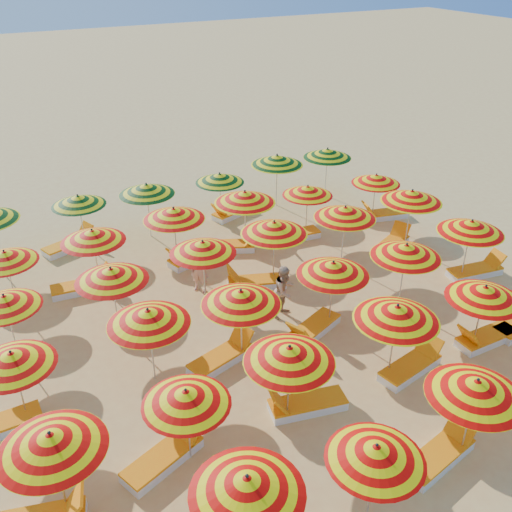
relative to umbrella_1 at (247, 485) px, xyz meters
name	(u,v)px	position (x,y,z in m)	size (l,w,h in m)	color
ground	(264,314)	(3.56, 6.11, -1.74)	(120.00, 120.00, 0.00)	#E0B763
umbrella_1	(247,485)	(0.00, 0.00, 0.00)	(1.98, 1.98, 1.98)	silver
umbrella_2	(376,453)	(2.24, -0.31, -0.14)	(2.14, 2.14, 1.82)	silver
umbrella_3	(476,388)	(4.77, -0.04, 0.02)	(2.26, 2.26, 2.00)	silver
umbrella_6	(51,442)	(-2.54, 2.27, 0.02)	(2.46, 2.46, 1.99)	silver
umbrella_7	(186,397)	(-0.10, 2.37, -0.14)	(2.10, 2.10, 1.82)	silver
umbrella_8	(289,354)	(2.15, 2.40, 0.04)	(2.16, 2.16, 2.02)	silver
umbrella_9	(397,313)	(4.97, 2.50, 0.08)	(2.46, 2.46, 2.07)	silver
umbrella_10	(485,293)	(7.51, 2.33, -0.03)	(2.29, 2.29, 1.94)	silver
umbrella_12	(12,359)	(-2.85, 4.99, -0.10)	(1.89, 1.89, 1.86)	silver
umbrella_13	(148,317)	(0.02, 4.97, 0.03)	(2.12, 2.12, 2.01)	silver
umbrella_14	(241,298)	(2.18, 4.70, 0.05)	(2.47, 2.47, 2.03)	silver
umbrella_15	(333,269)	(4.87, 4.87, 0.02)	(2.12, 2.12, 2.00)	silver
umbrella_16	(406,251)	(7.12, 4.73, 0.04)	(2.12, 2.12, 2.02)	silver
umbrella_17	(471,227)	(9.75, 4.98, 0.06)	(2.10, 2.10, 2.04)	silver
umbrella_18	(5,301)	(-2.74, 7.40, -0.16)	(2.25, 2.25, 1.80)	silver
umbrella_19	(111,275)	(-0.22, 7.20, 0.00)	(2.23, 2.23, 1.97)	silver
umbrella_20	(203,247)	(2.38, 7.51, -0.01)	(2.18, 2.18, 1.96)	silver
umbrella_21	(274,228)	(4.60, 7.48, 0.09)	(2.22, 2.22, 2.08)	silver
umbrella_22	(345,212)	(7.07, 7.48, 0.05)	(2.52, 2.52, 2.04)	silver
umbrella_23	(412,196)	(9.62, 7.42, 0.11)	(2.13, 2.13, 2.10)	silver
umbrella_24	(5,257)	(-2.49, 9.65, -0.13)	(1.77, 1.77, 1.82)	silver
umbrella_25	(93,236)	(-0.13, 9.58, -0.02)	(2.21, 2.21, 1.96)	silver
umbrella_26	(174,214)	(2.39, 9.81, 0.04)	(2.50, 2.50, 2.02)	silver
umbrella_27	(245,197)	(4.80, 9.81, 0.11)	(2.01, 2.01, 2.11)	silver
umbrella_28	(308,191)	(7.19, 9.82, -0.13)	(1.81, 1.81, 1.83)	silver
umbrella_29	(376,179)	(9.92, 9.61, -0.12)	(2.12, 2.12, 1.84)	silver
umbrella_31	(78,200)	(0.07, 12.49, -0.09)	(1.91, 1.91, 1.87)	silver
umbrella_32	(146,189)	(2.27, 12.12, 0.02)	(1.90, 1.90, 2.00)	silver
umbrella_33	(220,178)	(5.00, 12.23, -0.11)	(2.12, 2.12, 1.85)	silver
umbrella_34	(277,160)	(7.45, 12.43, 0.10)	(2.00, 2.00, 2.09)	silver
umbrella_35	(327,153)	(9.68, 12.39, 0.03)	(2.09, 2.09, 2.01)	silver
lounger_1	(439,455)	(4.27, 0.04, -1.59)	(1.82, 0.93, 0.69)	white
lounger_5	(164,457)	(-0.60, 2.49, -1.59)	(1.82, 1.18, 0.69)	white
lounger_6	(306,404)	(2.65, 2.46, -1.59)	(1.81, 0.91, 0.69)	white
lounger_7	(411,366)	(5.57, 2.39, -1.59)	(1.81, 0.92, 0.69)	white
lounger_8	(485,338)	(8.01, 2.38, -1.59)	(1.74, 0.60, 0.69)	white
lounger_11	(222,357)	(1.68, 4.77, -1.59)	(1.83, 1.06, 0.69)	white
lounger_12	(313,329)	(4.27, 4.75, -1.59)	(1.82, 1.20, 0.69)	white
lounger_13	(476,271)	(10.35, 4.98, -1.59)	(1.79, 0.81, 0.69)	white
lounger_14	(255,282)	(4.00, 7.51, -1.59)	(1.83, 1.12, 0.69)	white
lounger_15	(391,245)	(9.12, 7.53, -1.59)	(1.82, 1.25, 0.69)	white
lounger_16	(83,286)	(-0.64, 9.61, -1.59)	(1.77, 0.71, 0.69)	white
lounger_17	(193,258)	(2.89, 9.75, -1.59)	(1.82, 1.03, 0.69)	white
lounger_18	(230,246)	(4.30, 9.93, -1.59)	(1.82, 1.24, 0.69)	white
lounger_19	(294,235)	(6.59, 9.64, -1.59)	(1.78, 0.73, 0.69)	white
lounger_20	(384,214)	(10.43, 9.57, -1.59)	(1.82, 0.94, 0.69)	white
lounger_21	(70,245)	(-0.43, 12.45, -1.59)	(1.83, 1.14, 0.69)	white
lounger_22	(232,212)	(5.50, 12.31, -1.59)	(1.83, 1.12, 0.69)	white
beachgoer_b	(285,291)	(4.05, 5.87, -0.99)	(0.73, 0.57, 1.51)	tan
beachgoer_a	(200,268)	(2.47, 8.06, -0.97)	(0.56, 0.37, 1.53)	tan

